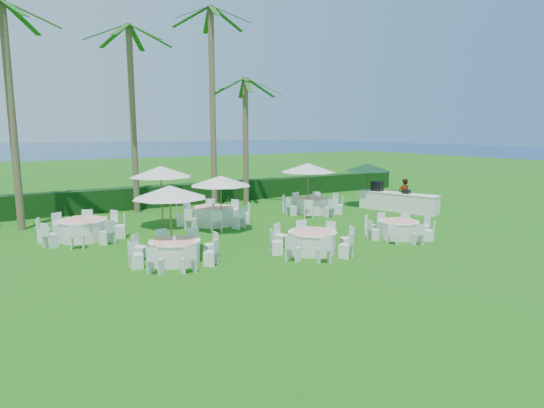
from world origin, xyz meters
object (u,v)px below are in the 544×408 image
Objects in this scene: banquet_table_b at (312,241)px; banquet_table_d at (83,229)px; banquet_table_a at (175,251)px; umbrella_c at (161,172)px; umbrella_a at (170,192)px; banquet_table_f at (313,205)px; umbrella_b at (221,181)px; staff_person at (404,195)px; umbrella_green at (368,167)px; banquet_table_e at (213,215)px; banquet_table_c at (399,229)px; umbrella_d at (308,168)px; buffet_table at (397,201)px.

banquet_table_d is (-6.75, 6.31, 0.03)m from banquet_table_b.
banquet_table_a is 6.01m from umbrella_c.
banquet_table_d is 5.18m from umbrella_a.
banquet_table_f is at bearing -2.72° from umbrella_c.
umbrella_b is (5.36, -1.57, 1.79)m from banquet_table_d.
umbrella_green is at bearing -49.57° from staff_person.
umbrella_a is at bearing -128.99° from banquet_table_e.
banquet_table_f is at bearing 28.43° from banquet_table_a.
banquet_table_c is 0.83× the size of banquet_table_e.
staff_person is at bearing 12.64° from banquet_table_a.
banquet_table_d is 0.98× the size of banquet_table_e.
banquet_table_a is 1.06× the size of umbrella_c.
banquet_table_f is at bearing 10.52° from umbrella_d.
umbrella_b reaches higher than banquet_table_c.
buffet_table is at bearing 12.99° from banquet_table_a.
staff_person is at bearing -1.20° from umbrella_b.
banquet_table_f is 1.84× the size of staff_person.
umbrella_b is at bearing 14.88° from staff_person.
staff_person is (5.11, 4.51, 0.50)m from banquet_table_c.
umbrella_a reaches higher than banquet_table_c.
umbrella_a is at bearing -153.97° from umbrella_d.
umbrella_b is 10.52m from buffet_table.
umbrella_green is at bearing 9.83° from umbrella_b.
staff_person is at bearing -65.64° from umbrella_green.
umbrella_a is at bearing -139.08° from umbrella_b.
umbrella_green reaches higher than banquet_table_f.
umbrella_c reaches higher than banquet_table_c.
umbrella_b is 0.94× the size of umbrella_c.
buffet_table is (8.99, 4.48, 0.13)m from banquet_table_b.
banquet_table_e reaches higher than banquet_table_b.
banquet_table_d reaches higher than banquet_table_f.
banquet_table_e is at bearing 78.69° from umbrella_b.
umbrella_green reaches higher than buffet_table.
banquet_table_b is 5.30m from umbrella_a.
banquet_table_d is 1.14× the size of umbrella_d.
banquet_table_d reaches higher than banquet_table_c.
umbrella_d is at bearing 55.68° from banquet_table_b.
banquet_table_e is 1.27× the size of umbrella_green.
banquet_table_a is at bearing -150.89° from umbrella_d.
umbrella_b reaches higher than staff_person.
banquet_table_f is at bearing 25.44° from umbrella_a.
banquet_table_e is 3.12m from umbrella_c.
banquet_table_f is at bearing 1.30° from banquet_table_e.
umbrella_a reaches higher than umbrella_green.
banquet_table_c is 9.33m from umbrella_a.
banquet_table_c is 1.09× the size of umbrella_a.
staff_person is (14.15, 3.17, 0.47)m from banquet_table_a.
banquet_table_c is 1.00× the size of umbrella_c.
banquet_table_f is 1.12× the size of umbrella_d.
umbrella_c is at bearing 75.81° from umbrella_a.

